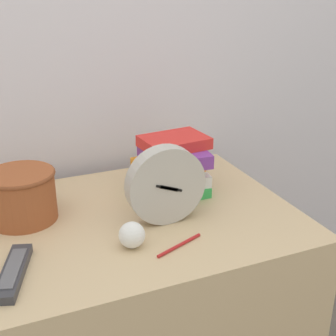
{
  "coord_description": "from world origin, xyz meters",
  "views": [
    {
      "loc": [
        -0.26,
        -0.74,
        1.37
      ],
      "look_at": [
        0.2,
        0.34,
        0.88
      ],
      "focal_mm": 50.0,
      "sensor_mm": 36.0,
      "label": 1
    }
  ],
  "objects_px": {
    "desk_clock": "(166,185)",
    "pen": "(179,245)",
    "crumpled_paper_ball": "(132,235)",
    "basket": "(21,194)",
    "book_stack": "(172,166)",
    "tv_remote": "(13,272)"
  },
  "relations": [
    {
      "from": "tv_remote",
      "to": "crumpled_paper_ball",
      "type": "distance_m",
      "value": 0.28
    },
    {
      "from": "desk_clock",
      "to": "pen",
      "type": "distance_m",
      "value": 0.17
    },
    {
      "from": "tv_remote",
      "to": "crumpled_paper_ball",
      "type": "xyz_separation_m",
      "value": [
        0.28,
        0.01,
        0.02
      ]
    },
    {
      "from": "desk_clock",
      "to": "basket",
      "type": "relative_size",
      "value": 1.13
    },
    {
      "from": "desk_clock",
      "to": "book_stack",
      "type": "distance_m",
      "value": 0.18
    },
    {
      "from": "basket",
      "to": "desk_clock",
      "type": "bearing_deg",
      "value": -24.93
    },
    {
      "from": "book_stack",
      "to": "basket",
      "type": "relative_size",
      "value": 1.18
    },
    {
      "from": "basket",
      "to": "pen",
      "type": "bearing_deg",
      "value": -41.77
    },
    {
      "from": "basket",
      "to": "tv_remote",
      "type": "relative_size",
      "value": 0.91
    },
    {
      "from": "pen",
      "to": "book_stack",
      "type": "bearing_deg",
      "value": 69.7
    },
    {
      "from": "tv_remote",
      "to": "basket",
      "type": "bearing_deg",
      "value": 77.86
    },
    {
      "from": "basket",
      "to": "crumpled_paper_ball",
      "type": "xyz_separation_m",
      "value": [
        0.22,
        -0.24,
        -0.04
      ]
    },
    {
      "from": "book_stack",
      "to": "crumpled_paper_ball",
      "type": "bearing_deg",
      "value": -130.83
    },
    {
      "from": "basket",
      "to": "tv_remote",
      "type": "height_order",
      "value": "basket"
    },
    {
      "from": "book_stack",
      "to": "pen",
      "type": "distance_m",
      "value": 0.32
    },
    {
      "from": "crumpled_paper_ball",
      "to": "tv_remote",
      "type": "bearing_deg",
      "value": -177.29
    },
    {
      "from": "crumpled_paper_ball",
      "to": "pen",
      "type": "relative_size",
      "value": 0.47
    },
    {
      "from": "crumpled_paper_ball",
      "to": "pen",
      "type": "bearing_deg",
      "value": -23.42
    },
    {
      "from": "book_stack",
      "to": "crumpled_paper_ball",
      "type": "height_order",
      "value": "book_stack"
    },
    {
      "from": "tv_remote",
      "to": "pen",
      "type": "bearing_deg",
      "value": -4.82
    },
    {
      "from": "book_stack",
      "to": "basket",
      "type": "height_order",
      "value": "book_stack"
    },
    {
      "from": "desk_clock",
      "to": "pen",
      "type": "bearing_deg",
      "value": -98.71
    }
  ]
}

